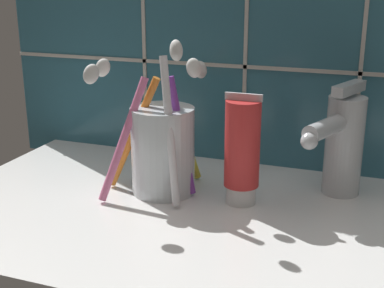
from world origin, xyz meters
The scene contains 5 objects.
sink_counter centered at (0.00, 0.00, 1.00)cm, with size 58.52×36.34×2.00cm, color white.
tile_wall_backsplash centered at (0.01, 18.41, 20.29)cm, with size 68.52×1.72×40.56cm.
toothbrush_cup centered at (-4.81, 4.10, 7.75)cm, with size 13.30×14.09×18.95cm.
toothpaste_tube centered at (4.88, 4.22, 8.31)cm, with size 4.18×3.98×12.82cm.
sink_faucet centered at (15.08, 10.58, 8.58)cm, with size 6.14×11.97×13.35cm.
Camera 1 is at (19.20, -50.88, 27.18)cm, focal length 50.00 mm.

